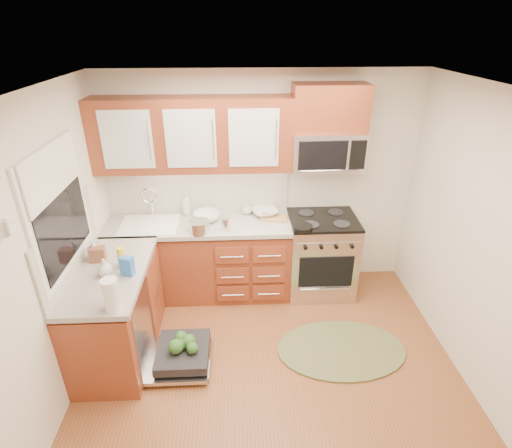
{
  "coord_description": "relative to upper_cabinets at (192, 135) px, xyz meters",
  "views": [
    {
      "loc": [
        -0.27,
        -2.52,
        2.92
      ],
      "look_at": [
        -0.11,
        0.85,
        1.2
      ],
      "focal_mm": 28.0,
      "sensor_mm": 36.0,
      "label": 1
    }
  ],
  "objects": [
    {
      "name": "floor",
      "position": [
        0.73,
        -1.57,
        -1.88
      ],
      "size": [
        3.5,
        3.5,
        0.0
      ],
      "primitive_type": "plane",
      "color": "brown",
      "rests_on": "ground"
    },
    {
      "name": "ceiling",
      "position": [
        0.73,
        -1.57,
        0.62
      ],
      "size": [
        3.5,
        3.5,
        0.0
      ],
      "primitive_type": "plane",
      "rotation": [
        3.14,
        0.0,
        0.0
      ],
      "color": "white",
      "rests_on": "ground"
    },
    {
      "name": "wall_back",
      "position": [
        0.73,
        0.18,
        -0.62
      ],
      "size": [
        3.5,
        0.04,
        2.5
      ],
      "primitive_type": "cube",
      "color": "silver",
      "rests_on": "ground"
    },
    {
      "name": "wall_left",
      "position": [
        -1.02,
        -1.57,
        -0.62
      ],
      "size": [
        0.04,
        3.5,
        2.5
      ],
      "primitive_type": "cube",
      "color": "silver",
      "rests_on": "ground"
    },
    {
      "name": "wall_right",
      "position": [
        2.48,
        -1.57,
        -0.62
      ],
      "size": [
        0.04,
        3.5,
        2.5
      ],
      "primitive_type": "cube",
      "color": "silver",
      "rests_on": "ground"
    },
    {
      "name": "base_cabinet_back",
      "position": [
        0.0,
        -0.12,
        -1.45
      ],
      "size": [
        2.05,
        0.6,
        0.85
      ],
      "primitive_type": "cube",
      "color": "#652D16",
      "rests_on": "ground"
    },
    {
      "name": "base_cabinet_left",
      "position": [
        -0.72,
        -1.05,
        -1.45
      ],
      "size": [
        0.6,
        1.25,
        0.85
      ],
      "primitive_type": "cube",
      "color": "#652D16",
      "rests_on": "ground"
    },
    {
      "name": "countertop_back",
      "position": [
        0.0,
        -0.14,
        -0.97
      ],
      "size": [
        2.07,
        0.64,
        0.05
      ],
      "primitive_type": "cube",
      "color": "#A09C92",
      "rests_on": "base_cabinet_back"
    },
    {
      "name": "countertop_left",
      "position": [
        -0.71,
        -1.05,
        -0.97
      ],
      "size": [
        0.64,
        1.27,
        0.05
      ],
      "primitive_type": "cube",
      "color": "#A09C92",
      "rests_on": "base_cabinet_left"
    },
    {
      "name": "backsplash_back",
      "position": [
        0.0,
        0.16,
        -0.67
      ],
      "size": [
        2.05,
        0.02,
        0.57
      ],
      "primitive_type": "cube",
      "color": "beige",
      "rests_on": "ground"
    },
    {
      "name": "backsplash_left",
      "position": [
        -1.01,
        -1.05,
        -0.67
      ],
      "size": [
        0.02,
        1.25,
        0.57
      ],
      "primitive_type": "cube",
      "color": "beige",
      "rests_on": "ground"
    },
    {
      "name": "upper_cabinets",
      "position": [
        0.0,
        0.0,
        0.0
      ],
      "size": [
        2.05,
        0.35,
        0.75
      ],
      "primitive_type": null,
      "color": "#652D16",
      "rests_on": "ground"
    },
    {
      "name": "cabinet_over_mw",
      "position": [
        1.41,
        0.0,
        0.26
      ],
      "size": [
        0.76,
        0.35,
        0.47
      ],
      "primitive_type": "cube",
      "color": "#652D16",
      "rests_on": "ground"
    },
    {
      "name": "range",
      "position": [
        1.41,
        -0.15,
        -1.4
      ],
      "size": [
        0.76,
        0.64,
        0.95
      ],
      "primitive_type": null,
      "color": "silver",
      "rests_on": "ground"
    },
    {
      "name": "microwave",
      "position": [
        1.41,
        -0.02,
        -0.18
      ],
      "size": [
        0.76,
        0.38,
        0.4
      ],
      "primitive_type": null,
      "color": "silver",
      "rests_on": "ground"
    },
    {
      "name": "sink",
      "position": [
        -0.52,
        -0.16,
        -1.07
      ],
      "size": [
        0.62,
        0.5,
        0.26
      ],
      "primitive_type": null,
      "color": "white",
      "rests_on": "ground"
    },
    {
      "name": "dishwasher",
      "position": [
        -0.13,
        -1.27,
        -1.77
      ],
      "size": [
        0.7,
        0.6,
        0.2
      ],
      "primitive_type": null,
      "color": "silver",
      "rests_on": "ground"
    },
    {
      "name": "window",
      "position": [
        -1.01,
        -1.07,
        -0.32
      ],
      "size": [
        0.03,
        1.05,
        1.05
      ],
      "primitive_type": null,
      "color": "white",
      "rests_on": "ground"
    },
    {
      "name": "window_blind",
      "position": [
        -0.98,
        -1.07,
        0.0
      ],
      "size": [
        0.02,
        0.96,
        0.4
      ],
      "primitive_type": "cube",
      "color": "white",
      "rests_on": "ground"
    },
    {
      "name": "rug",
      "position": [
        1.44,
        -1.18,
        -1.86
      ],
      "size": [
        1.48,
        1.21,
        0.02
      ],
      "primitive_type": null,
      "rotation": [
        0.0,
        0.0,
        0.35
      ],
      "color": "#646A3C",
      "rests_on": "ground"
    },
    {
      "name": "skillet",
      "position": [
        1.12,
        -0.39,
        -0.9
      ],
      "size": [
        0.25,
        0.25,
        0.04
      ],
      "primitive_type": "cylinder",
      "rotation": [
        0.0,
        0.0,
        -0.17
      ],
      "color": "black",
      "rests_on": "range"
    },
    {
      "name": "stock_pot",
      "position": [
        0.04,
        -0.35,
        -0.88
      ],
      "size": [
        0.23,
        0.23,
        0.13
      ],
      "primitive_type": "cylinder",
      "rotation": [
        0.0,
        0.0,
        -0.09
      ],
      "color": "silver",
      "rests_on": "countertop_back"
    },
    {
      "name": "cutting_board",
      "position": [
        0.86,
        -0.07,
        -0.94
      ],
      "size": [
        0.33,
        0.25,
        0.02
      ],
      "primitive_type": "cube",
      "rotation": [
        0.0,
        0.0,
        -0.21
      ],
      "color": "#AC7A4E",
      "rests_on": "countertop_back"
    },
    {
      "name": "canister",
      "position": [
        0.32,
        -0.32,
        -0.88
      ],
      "size": [
        0.11,
        0.11,
        0.14
      ],
      "primitive_type": "cylinder",
      "rotation": [
        0.0,
        0.0,
        0.33
      ],
      "color": "silver",
      "rests_on": "countertop_back"
    },
    {
      "name": "paper_towel_roll",
      "position": [
        -0.52,
        -1.59,
        -0.81
      ],
      "size": [
        0.16,
        0.16,
        0.27
      ],
      "primitive_type": "cylinder",
      "rotation": [
        0.0,
        0.0,
        0.27
      ],
      "color": "white",
      "rests_on": "countertop_left"
    },
    {
      "name": "mustard_bottle",
      "position": [
        -0.61,
        -0.99,
        -0.85
      ],
      "size": [
        0.07,
        0.07,
        0.2
      ],
      "primitive_type": "cylinder",
      "rotation": [
        0.0,
        0.0,
        -0.22
      ],
      "color": "yellow",
      "rests_on": "countertop_left"
    },
    {
      "name": "red_bottle",
      "position": [
        -0.56,
        -1.57,
        -0.82
      ],
      "size": [
        0.07,
        0.07,
        0.26
      ],
      "primitive_type": "cylinder",
      "rotation": [
        0.0,
        0.0,
        -0.06
      ],
      "color": "red",
      "rests_on": "countertop_left"
    },
    {
      "name": "wooden_box",
      "position": [
        -0.85,
        -0.87,
        -0.88
      ],
      "size": [
        0.15,
        0.11,
        0.14
      ],
      "primitive_type": "cube",
      "rotation": [
        0.0,
        0.0,
        0.1
      ],
      "color": "brown",
      "rests_on": "countertop_left"
    },
    {
      "name": "blue_carton",
      "position": [
        -0.52,
        -1.12,
        -0.86
      ],
      "size": [
        0.13,
        0.1,
        0.18
      ],
      "primitive_type": "cube",
      "rotation": [
        0.0,
        0.0,
        -0.3
      ],
      "color": "blue",
      "rests_on": "countertop_left"
    },
    {
      "name": "bowl_a",
      "position": [
        0.76,
        0.03,
        -0.91
      ],
      "size": [
        0.35,
        0.35,
        0.07
      ],
      "primitive_type": "imported",
      "rotation": [
        0.0,
        0.0,
        0.26
      ],
      "color": "#999999",
      "rests_on": "countertop_back"
    },
    {
      "name": "bowl_b",
      "position": [
        0.1,
        -0.07,
        -0.9
      ],
      "size": [
        0.34,
        0.34,
        0.09
      ],
      "primitive_type": "imported",
      "rotation": [
        0.0,
        0.0,
        -0.15
      ],
      "color": "#999999",
      "rests_on": "countertop_back"
    },
    {
      "name": "cup",
      "position": [
        0.55,
        0.07,
        -0.9
      ],
      "size": [
        0.14,
        0.14,
        0.1
      ],
      "primitive_type": "imported",
      "rotation": [
        0.0,
        0.0,
        -0.09
      ],
      "color": "#999999",
      "rests_on": "countertop_back"
    },
    {
      "name": "soap_bottle_a",
      "position": [
        -0.14,
        0.1,
        -0.81
      ],
      "size": [
        0.14,
        0.14,
        0.27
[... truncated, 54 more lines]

